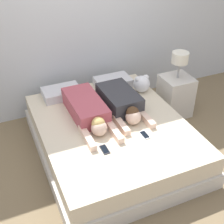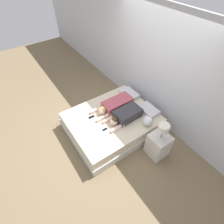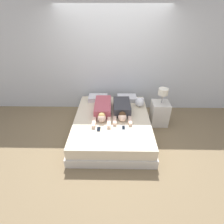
{
  "view_description": "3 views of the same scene",
  "coord_description": "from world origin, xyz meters",
  "px_view_note": "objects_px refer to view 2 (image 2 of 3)",
  "views": [
    {
      "loc": [
        -1.14,
        -2.64,
        2.5
      ],
      "look_at": [
        0.0,
        0.0,
        0.56
      ],
      "focal_mm": 50.0,
      "sensor_mm": 36.0,
      "label": 1
    },
    {
      "loc": [
        2.28,
        -1.57,
        3.36
      ],
      "look_at": [
        0.0,
        0.0,
        0.56
      ],
      "focal_mm": 28.0,
      "sensor_mm": 36.0,
      "label": 2
    },
    {
      "loc": [
        0.05,
        -3.09,
        2.55
      ],
      "look_at": [
        0.0,
        0.0,
        0.56
      ],
      "focal_mm": 28.0,
      "sensor_mm": 36.0,
      "label": 3
    }
  ],
  "objects_px": {
    "person_right": "(125,115)",
    "cell_phone_right": "(105,130)",
    "plush_toy": "(148,121)",
    "nightstand": "(158,144)",
    "cell_phone_left": "(92,117)",
    "pillow_head_left": "(129,94)",
    "bed": "(112,123)",
    "person_left": "(114,105)",
    "pillow_head_right": "(148,110)"
  },
  "relations": [
    {
      "from": "cell_phone_right",
      "to": "cell_phone_left",
      "type": "bearing_deg",
      "value": -174.29
    },
    {
      "from": "person_left",
      "to": "person_right",
      "type": "distance_m",
      "value": 0.43
    },
    {
      "from": "pillow_head_right",
      "to": "person_left",
      "type": "relative_size",
      "value": 0.45
    },
    {
      "from": "cell_phone_right",
      "to": "nightstand",
      "type": "relative_size",
      "value": 0.16
    },
    {
      "from": "cell_phone_left",
      "to": "plush_toy",
      "type": "bearing_deg",
      "value": 45.21
    },
    {
      "from": "bed",
      "to": "pillow_head_left",
      "type": "height_order",
      "value": "pillow_head_left"
    },
    {
      "from": "nightstand",
      "to": "person_left",
      "type": "bearing_deg",
      "value": -172.22
    },
    {
      "from": "pillow_head_left",
      "to": "nightstand",
      "type": "xyz_separation_m",
      "value": [
        1.48,
        -0.4,
        -0.14
      ]
    },
    {
      "from": "bed",
      "to": "cell_phone_right",
      "type": "height_order",
      "value": "cell_phone_right"
    },
    {
      "from": "cell_phone_right",
      "to": "person_right",
      "type": "bearing_deg",
      "value": 91.71
    },
    {
      "from": "pillow_head_right",
      "to": "cell_phone_right",
      "type": "xyz_separation_m",
      "value": [
        -0.13,
        -1.15,
        -0.05
      ]
    },
    {
      "from": "bed",
      "to": "person_right",
      "type": "height_order",
      "value": "person_right"
    },
    {
      "from": "person_left",
      "to": "cell_phone_right",
      "type": "height_order",
      "value": "person_left"
    },
    {
      "from": "cell_phone_left",
      "to": "cell_phone_right",
      "type": "relative_size",
      "value": 1.0
    },
    {
      "from": "person_right",
      "to": "cell_phone_right",
      "type": "distance_m",
      "value": 0.56
    },
    {
      "from": "pillow_head_right",
      "to": "person_right",
      "type": "relative_size",
      "value": 0.54
    },
    {
      "from": "cell_phone_left",
      "to": "cell_phone_right",
      "type": "bearing_deg",
      "value": 5.71
    },
    {
      "from": "pillow_head_right",
      "to": "person_right",
      "type": "distance_m",
      "value": 0.61
    },
    {
      "from": "pillow_head_left",
      "to": "nightstand",
      "type": "distance_m",
      "value": 1.54
    },
    {
      "from": "person_left",
      "to": "cell_phone_right",
      "type": "distance_m",
      "value": 0.72
    },
    {
      "from": "pillow_head_left",
      "to": "pillow_head_right",
      "type": "bearing_deg",
      "value": 0.0
    },
    {
      "from": "cell_phone_right",
      "to": "nightstand",
      "type": "height_order",
      "value": "nightstand"
    },
    {
      "from": "pillow_head_right",
      "to": "plush_toy",
      "type": "relative_size",
      "value": 2.07
    },
    {
      "from": "bed",
      "to": "person_left",
      "type": "bearing_deg",
      "value": 134.26
    },
    {
      "from": "bed",
      "to": "nightstand",
      "type": "xyz_separation_m",
      "value": [
        1.12,
        0.4,
        0.12
      ]
    },
    {
      "from": "pillow_head_right",
      "to": "cell_phone_left",
      "type": "distance_m",
      "value": 1.35
    },
    {
      "from": "pillow_head_left",
      "to": "cell_phone_left",
      "type": "distance_m",
      "value": 1.2
    },
    {
      "from": "plush_toy",
      "to": "nightstand",
      "type": "relative_size",
      "value": 0.25
    },
    {
      "from": "person_left",
      "to": "cell_phone_left",
      "type": "relative_size",
      "value": 7.26
    },
    {
      "from": "pillow_head_left",
      "to": "nightstand",
      "type": "height_order",
      "value": "nightstand"
    },
    {
      "from": "bed",
      "to": "cell_phone_left",
      "type": "bearing_deg",
      "value": -122.6
    },
    {
      "from": "cell_phone_right",
      "to": "nightstand",
      "type": "bearing_deg",
      "value": 40.01
    },
    {
      "from": "cell_phone_left",
      "to": "nightstand",
      "type": "relative_size",
      "value": 0.16
    },
    {
      "from": "cell_phone_right",
      "to": "plush_toy",
      "type": "bearing_deg",
      "value": 64.38
    },
    {
      "from": "pillow_head_left",
      "to": "person_left",
      "type": "bearing_deg",
      "value": -75.47
    },
    {
      "from": "pillow_head_left",
      "to": "plush_toy",
      "type": "xyz_separation_m",
      "value": [
        1.0,
        -0.29,
        0.06
      ]
    },
    {
      "from": "plush_toy",
      "to": "nightstand",
      "type": "height_order",
      "value": "nightstand"
    },
    {
      "from": "nightstand",
      "to": "plush_toy",
      "type": "bearing_deg",
      "value": 167.38
    },
    {
      "from": "cell_phone_left",
      "to": "pillow_head_left",
      "type": "bearing_deg",
      "value": 95.08
    },
    {
      "from": "person_right",
      "to": "pillow_head_right",
      "type": "bearing_deg",
      "value": 76.28
    },
    {
      "from": "pillow_head_left",
      "to": "person_right",
      "type": "bearing_deg",
      "value": -45.83
    },
    {
      "from": "cell_phone_right",
      "to": "nightstand",
      "type": "xyz_separation_m",
      "value": [
        0.89,
        0.75,
        -0.09
      ]
    },
    {
      "from": "pillow_head_left",
      "to": "person_right",
      "type": "distance_m",
      "value": 0.83
    },
    {
      "from": "person_left",
      "to": "plush_toy",
      "type": "bearing_deg",
      "value": 18.77
    },
    {
      "from": "cell_phone_left",
      "to": "plush_toy",
      "type": "distance_m",
      "value": 1.28
    },
    {
      "from": "plush_toy",
      "to": "nightstand",
      "type": "bearing_deg",
      "value": -12.62
    },
    {
      "from": "pillow_head_right",
      "to": "cell_phone_right",
      "type": "height_order",
      "value": "pillow_head_right"
    },
    {
      "from": "pillow_head_left",
      "to": "pillow_head_right",
      "type": "xyz_separation_m",
      "value": [
        0.72,
        0.0,
        0.0
      ]
    },
    {
      "from": "person_right",
      "to": "cell_phone_left",
      "type": "distance_m",
      "value": 0.77
    },
    {
      "from": "person_right",
      "to": "cell_phone_right",
      "type": "bearing_deg",
      "value": -88.29
    }
  ]
}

